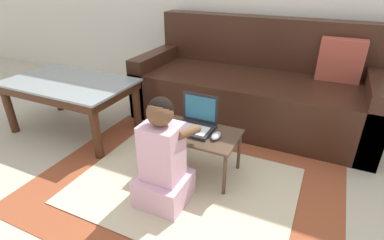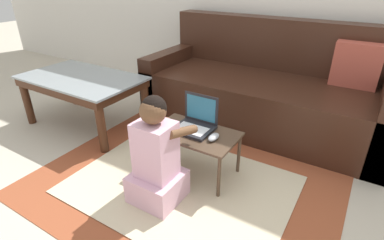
{
  "view_description": "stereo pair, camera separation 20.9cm",
  "coord_description": "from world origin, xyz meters",
  "px_view_note": "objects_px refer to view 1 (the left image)",
  "views": [
    {
      "loc": [
        0.85,
        -1.53,
        1.34
      ],
      "look_at": [
        0.06,
        0.16,
        0.39
      ],
      "focal_mm": 28.0,
      "sensor_mm": 36.0,
      "label": 1
    },
    {
      "loc": [
        1.04,
        -1.43,
        1.34
      ],
      "look_at": [
        0.06,
        0.16,
        0.39
      ],
      "focal_mm": 28.0,
      "sensor_mm": 36.0,
      "label": 2
    }
  ],
  "objects_px": {
    "computer_mouse": "(216,136)",
    "couch": "(254,88)",
    "coffee_table": "(70,89)",
    "laptop_desk": "(196,137)",
    "person_seated": "(163,161)",
    "laptop": "(195,124)"
  },
  "relations": [
    {
      "from": "computer_mouse",
      "to": "couch",
      "type": "bearing_deg",
      "value": 91.05
    },
    {
      "from": "coffee_table",
      "to": "laptop_desk",
      "type": "distance_m",
      "value": 1.27
    },
    {
      "from": "coffee_table",
      "to": "person_seated",
      "type": "relative_size",
      "value": 1.53
    },
    {
      "from": "laptop_desk",
      "to": "couch",
      "type": "bearing_deg",
      "value": 82.83
    },
    {
      "from": "laptop",
      "to": "computer_mouse",
      "type": "relative_size",
      "value": 2.42
    },
    {
      "from": "laptop",
      "to": "person_seated",
      "type": "height_order",
      "value": "person_seated"
    },
    {
      "from": "laptop_desk",
      "to": "computer_mouse",
      "type": "relative_size",
      "value": 5.36
    },
    {
      "from": "couch",
      "to": "person_seated",
      "type": "distance_m",
      "value": 1.44
    },
    {
      "from": "coffee_table",
      "to": "laptop",
      "type": "height_order",
      "value": "laptop"
    },
    {
      "from": "person_seated",
      "to": "laptop_desk",
      "type": "bearing_deg",
      "value": 81.76
    },
    {
      "from": "coffee_table",
      "to": "laptop",
      "type": "bearing_deg",
      "value": -3.32
    },
    {
      "from": "laptop",
      "to": "computer_mouse",
      "type": "xyz_separation_m",
      "value": [
        0.18,
        -0.06,
        -0.02
      ]
    },
    {
      "from": "laptop_desk",
      "to": "computer_mouse",
      "type": "bearing_deg",
      "value": -6.37
    },
    {
      "from": "couch",
      "to": "coffee_table",
      "type": "distance_m",
      "value": 1.69
    },
    {
      "from": "couch",
      "to": "coffee_table",
      "type": "bearing_deg",
      "value": -145.94
    },
    {
      "from": "couch",
      "to": "coffee_table",
      "type": "height_order",
      "value": "couch"
    },
    {
      "from": "coffee_table",
      "to": "laptop",
      "type": "relative_size",
      "value": 4.11
    },
    {
      "from": "couch",
      "to": "computer_mouse",
      "type": "relative_size",
      "value": 19.56
    },
    {
      "from": "couch",
      "to": "computer_mouse",
      "type": "bearing_deg",
      "value": -88.95
    },
    {
      "from": "laptop_desk",
      "to": "computer_mouse",
      "type": "xyz_separation_m",
      "value": [
        0.15,
        -0.02,
        0.05
      ]
    },
    {
      "from": "laptop_desk",
      "to": "person_seated",
      "type": "bearing_deg",
      "value": -98.24
    },
    {
      "from": "coffee_table",
      "to": "laptop",
      "type": "xyz_separation_m",
      "value": [
        1.23,
        -0.07,
        -0.04
      ]
    }
  ]
}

